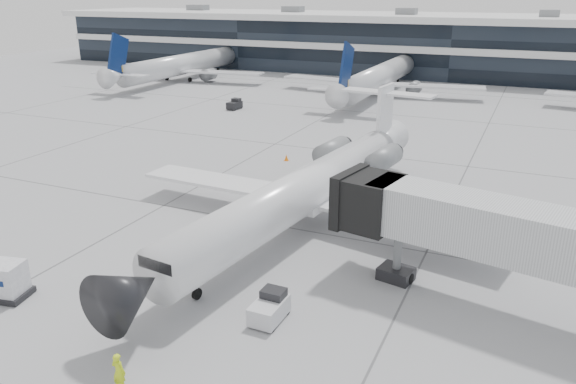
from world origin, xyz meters
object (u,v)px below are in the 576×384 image
at_px(regional_jet, 306,188).
at_px(cargo_uld, 4,280).
at_px(ramp_worker, 119,372).
at_px(jet_bridge, 532,238).
at_px(baggage_tug, 270,308).

relative_size(regional_jet, cargo_uld, 12.57).
bearing_deg(ramp_worker, regional_jet, -89.19).
distance_m(regional_jet, jet_bridge, 15.87).
bearing_deg(regional_jet, jet_bridge, -17.52).
relative_size(baggage_tug, cargo_uld, 0.85).
relative_size(regional_jet, ramp_worker, 19.40).
xyz_separation_m(regional_jet, ramp_worker, (-0.41, -19.18, -1.82)).
height_order(jet_bridge, cargo_uld, jet_bridge).
height_order(jet_bridge, ramp_worker, jet_bridge).
bearing_deg(jet_bridge, ramp_worker, -128.02).
height_order(regional_jet, jet_bridge, regional_jet).
distance_m(ramp_worker, cargo_uld, 11.13).
xyz_separation_m(regional_jet, cargo_uld, (-10.98, -15.71, -1.71)).
bearing_deg(cargo_uld, baggage_tug, 3.27).
relative_size(regional_jet, baggage_tug, 14.77).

